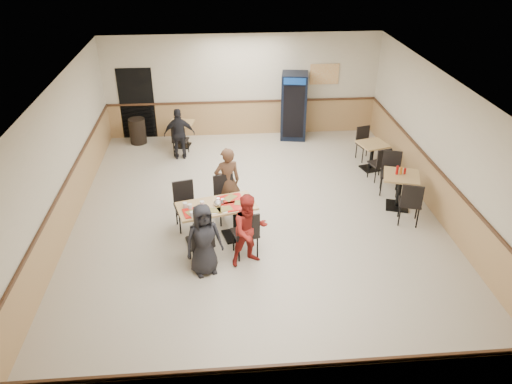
{
  "coord_description": "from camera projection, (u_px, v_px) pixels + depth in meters",
  "views": [
    {
      "loc": [
        -0.8,
        -9.23,
        5.88
      ],
      "look_at": [
        -0.07,
        -0.5,
        1.0
      ],
      "focal_mm": 35.0,
      "sensor_mm": 36.0,
      "label": 1
    }
  ],
  "objects": [
    {
      "name": "tabletop_clutter",
      "position": [
        216.0,
        206.0,
        9.85
      ],
      "size": [
        1.38,
        0.92,
        0.12
      ],
      "rotation": [
        0.0,
        0.0,
        0.25
      ],
      "color": "red",
      "rests_on": "main_table"
    },
    {
      "name": "diner_man_opposite",
      "position": [
        227.0,
        182.0,
        10.84
      ],
      "size": [
        0.66,
        0.51,
        1.6
      ],
      "primitive_type": "imported",
      "rotation": [
        0.0,
        0.0,
        3.39
      ],
      "color": "brown",
      "rests_on": "ground"
    },
    {
      "name": "side_table_near_chair_north",
      "position": [
        390.0,
        174.0,
        11.79
      ],
      "size": [
        0.61,
        0.61,
        1.04
      ],
      "primitive_type": null,
      "rotation": [
        0.0,
        0.0,
        -0.32
      ],
      "color": "black",
      "rests_on": "ground"
    },
    {
      "name": "main_table",
      "position": [
        217.0,
        217.0,
        10.05
      ],
      "size": [
        1.68,
        1.12,
        0.83
      ],
      "rotation": [
        0.0,
        0.0,
        0.25
      ],
      "color": "black",
      "rests_on": "ground"
    },
    {
      "name": "side_table_far_chair_south",
      "position": [
        379.0,
        163.0,
        12.44
      ],
      "size": [
        0.53,
        0.53,
        0.93
      ],
      "primitive_type": null,
      "rotation": [
        0.0,
        0.0,
        3.41
      ],
      "color": "black",
      "rests_on": "ground"
    },
    {
      "name": "side_table_far",
      "position": [
        372.0,
        152.0,
        12.94
      ],
      "size": [
        0.84,
        0.84,
        0.73
      ],
      "rotation": [
        0.0,
        0.0,
        0.27
      ],
      "color": "black",
      "rests_on": "ground"
    },
    {
      "name": "pepsi_cooler",
      "position": [
        294.0,
        106.0,
        14.59
      ],
      "size": [
        0.85,
        0.85,
        1.95
      ],
      "rotation": [
        0.0,
        0.0,
        -0.17
      ],
      "color": "black",
      "rests_on": "ground"
    },
    {
      "name": "side_table_near_chair_south",
      "position": [
        410.0,
        201.0,
        10.65
      ],
      "size": [
        0.61,
        0.61,
        1.04
      ],
      "primitive_type": null,
      "rotation": [
        0.0,
        0.0,
        2.83
      ],
      "color": "black",
      "rests_on": "ground"
    },
    {
      "name": "room_shell",
      "position": [
        316.0,
        147.0,
        13.02
      ],
      "size": [
        10.0,
        10.0,
        10.0
      ],
      "color": "silver",
      "rests_on": "ground"
    },
    {
      "name": "lone_diner",
      "position": [
        179.0,
        134.0,
        13.43
      ],
      "size": [
        0.84,
        0.38,
        1.42
      ],
      "primitive_type": "imported",
      "rotation": [
        0.0,
        0.0,
        3.18
      ],
      "color": "black",
      "rests_on": "ground"
    },
    {
      "name": "side_table_near",
      "position": [
        400.0,
        186.0,
        11.21
      ],
      "size": [
        0.97,
        0.97,
        0.82
      ],
      "rotation": [
        0.0,
        0.0,
        -0.32
      ],
      "color": "black",
      "rests_on": "ground"
    },
    {
      "name": "side_table_far_chair_north",
      "position": [
        366.0,
        144.0,
        13.46
      ],
      "size": [
        0.53,
        0.53,
        0.93
      ],
      "primitive_type": null,
      "rotation": [
        0.0,
        0.0,
        0.27
      ],
      "color": "black",
      "rests_on": "ground"
    },
    {
      "name": "diner_woman_right",
      "position": [
        250.0,
        230.0,
        9.3
      ],
      "size": [
        0.86,
        0.77,
        1.47
      ],
      "primitive_type": "imported",
      "rotation": [
        0.0,
        0.0,
        0.35
      ],
      "color": "maroon",
      "rests_on": "ground"
    },
    {
      "name": "trash_bin",
      "position": [
        138.0,
        131.0,
        14.51
      ],
      "size": [
        0.47,
        0.47,
        0.74
      ],
      "primitive_type": "cylinder",
      "color": "black",
      "rests_on": "ground"
    },
    {
      "name": "ground",
      "position": [
        257.0,
        221.0,
        10.96
      ],
      "size": [
        10.0,
        10.0,
        0.0
      ],
      "primitive_type": "plane",
      "color": "beige",
      "rests_on": "ground"
    },
    {
      "name": "main_chairs",
      "position": [
        214.0,
        219.0,
        10.05
      ],
      "size": [
        1.76,
        2.08,
        1.05
      ],
      "rotation": [
        0.0,
        0.0,
        0.25
      ],
      "color": "black",
      "rests_on": "ground"
    },
    {
      "name": "condiment_caddy",
      "position": [
        400.0,
        170.0,
        11.07
      ],
      "size": [
        0.23,
        0.06,
        0.2
      ],
      "color": "#A50D0B",
      "rests_on": "side_table_near"
    },
    {
      "name": "back_table",
      "position": [
        181.0,
        131.0,
        14.25
      ],
      "size": [
        0.79,
        0.79,
        0.72
      ],
      "rotation": [
        0.0,
        0.0,
        -0.21
      ],
      "color": "black",
      "rests_on": "ground"
    },
    {
      "name": "back_table_chair_lone",
      "position": [
        181.0,
        139.0,
        13.76
      ],
      "size": [
        0.5,
        0.5,
        0.91
      ],
      "primitive_type": null,
      "rotation": [
        0.0,
        0.0,
        2.93
      ],
      "color": "black",
      "rests_on": "ground"
    },
    {
      "name": "diner_woman_left",
      "position": [
        204.0,
        240.0,
        9.06
      ],
      "size": [
        0.81,
        0.66,
        1.43
      ],
      "primitive_type": "imported",
      "rotation": [
        0.0,
        0.0,
        0.34
      ],
      "color": "black",
      "rests_on": "ground"
    }
  ]
}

